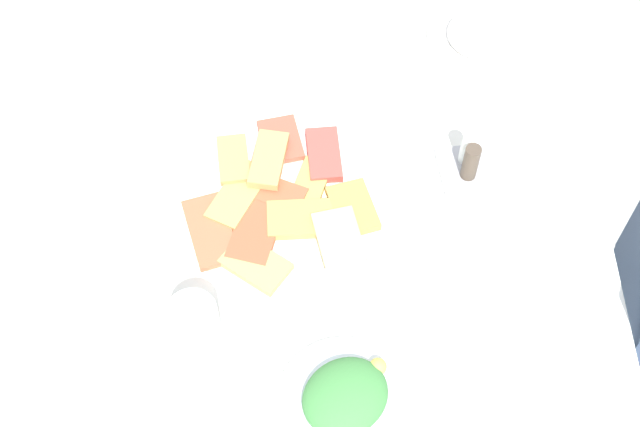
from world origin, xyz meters
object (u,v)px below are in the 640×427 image
Objects in this scene: drinking_glass at (195,326)px; salad_plate_rice at (482,35)px; salad_plate_greens at (346,398)px; dining_table at (346,262)px; pide_platter at (280,203)px; condiment_caddy at (468,162)px.

salad_plate_rice is at bearing 140.80° from drinking_glass.
dining_table is at bearing 177.73° from salad_plate_greens.
drinking_glass reaches higher than salad_plate_rice.
salad_plate_rice reaches higher than dining_table.
salad_plate_rice is 2.04× the size of drinking_glass.
salad_plate_greens is 0.98× the size of salad_plate_rice.
salad_plate_rice is at bearing 134.61° from pide_platter.
condiment_caddy is at bearing 102.28° from pide_platter.
condiment_caddy reaches higher than salad_plate_rice.
salad_plate_greens is 0.24m from drinking_glass.
salad_plate_rice is 0.77m from drinking_glass.
drinking_glass is at bearing -114.88° from salad_plate_greens.
condiment_caddy is at bearing 151.95° from salad_plate_greens.
pide_platter is at bearing 153.03° from drinking_glass.
condiment_caddy reaches higher than salad_plate_greens.
pide_platter is at bearing -117.12° from dining_table.
salad_plate_greens is 1.95× the size of condiment_caddy.
drinking_glass is 0.52m from condiment_caddy.
drinking_glass is (0.18, -0.22, 0.14)m from dining_table.
salad_plate_greens is at bearing -2.27° from dining_table.
drinking_glass is at bearing -51.62° from dining_table.
salad_plate_greens is 0.45m from condiment_caddy.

